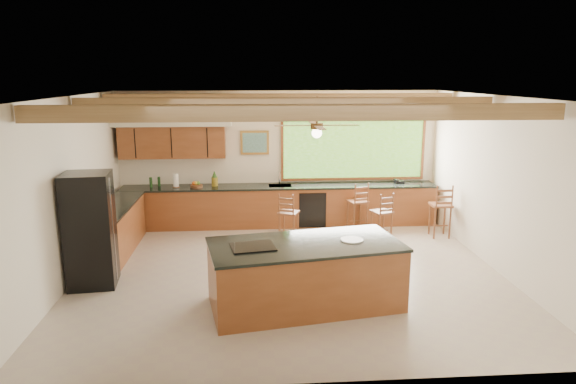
{
  "coord_description": "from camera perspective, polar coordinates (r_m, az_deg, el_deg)",
  "views": [
    {
      "loc": [
        -0.65,
        -8.29,
        3.34
      ],
      "look_at": [
        0.02,
        0.8,
        1.25
      ],
      "focal_mm": 32.0,
      "sensor_mm": 36.0,
      "label": 1
    }
  ],
  "objects": [
    {
      "name": "island",
      "position": [
        7.62,
        1.91,
        -9.12
      ],
      "size": [
        2.95,
        1.76,
        0.98
      ],
      "rotation": [
        0.0,
        0.0,
        0.17
      ],
      "color": "brown",
      "rests_on": "ground"
    },
    {
      "name": "bar_stool_b",
      "position": [
        10.54,
        10.45,
        -2.32
      ],
      "size": [
        0.47,
        0.47,
        1.03
      ],
      "rotation": [
        0.0,
        0.0,
        0.33
      ],
      "color": "brown",
      "rests_on": "ground"
    },
    {
      "name": "ground",
      "position": [
        8.96,
        0.23,
        -8.99
      ],
      "size": [
        7.2,
        7.2,
        0.0
      ],
      "primitive_type": "plane",
      "color": "#B8A698",
      "rests_on": "ground"
    },
    {
      "name": "bar_stool_c",
      "position": [
        11.15,
        7.78,
        -1.18
      ],
      "size": [
        0.49,
        0.49,
        1.1
      ],
      "rotation": [
        0.0,
        0.0,
        0.29
      ],
      "color": "brown",
      "rests_on": "ground"
    },
    {
      "name": "counter_run",
      "position": [
        11.19,
        -4.96,
        -2.05
      ],
      "size": [
        7.12,
        3.1,
        1.27
      ],
      "color": "brown",
      "rests_on": "ground"
    },
    {
      "name": "room_shell",
      "position": [
        9.03,
        -1.15,
        5.73
      ],
      "size": [
        7.27,
        6.54,
        3.02
      ],
      "color": "silver",
      "rests_on": "ground"
    },
    {
      "name": "refrigerator",
      "position": [
        8.78,
        -21.12,
        -3.96
      ],
      "size": [
        0.79,
        0.77,
        1.85
      ],
      "rotation": [
        0.0,
        0.0,
        0.1
      ],
      "color": "black",
      "rests_on": "ground"
    },
    {
      "name": "bar_stool_a",
      "position": [
        10.3,
        0.09,
        -2.44
      ],
      "size": [
        0.48,
        0.48,
        1.04
      ],
      "rotation": [
        0.0,
        0.0,
        -0.37
      ],
      "color": "brown",
      "rests_on": "ground"
    },
    {
      "name": "bar_stool_d",
      "position": [
        11.12,
        16.72,
        -1.53
      ],
      "size": [
        0.41,
        0.41,
        1.14
      ],
      "rotation": [
        0.0,
        0.0,
        -0.01
      ],
      "color": "brown",
      "rests_on": "ground"
    }
  ]
}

